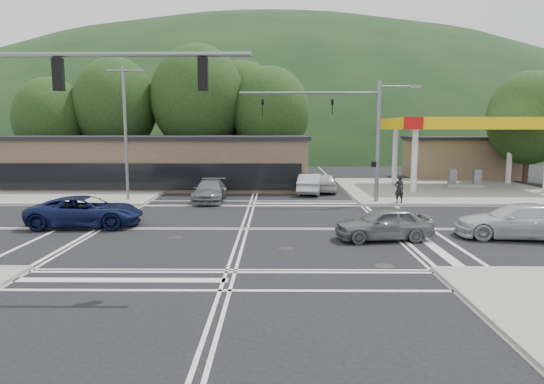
{
  "coord_description": "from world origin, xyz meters",
  "views": [
    {
      "loc": [
        1.56,
        -23.52,
        4.95
      ],
      "look_at": [
        1.35,
        3.34,
        1.4
      ],
      "focal_mm": 32.0,
      "sensor_mm": 36.0,
      "label": 1
    }
  ],
  "objects_px": {
    "car_silver_east": "(518,221)",
    "car_northbound": "(210,191)",
    "car_blue_west": "(86,211)",
    "car_grey_center": "(384,224)",
    "pedestrian": "(399,189)",
    "car_queue_a": "(311,184)",
    "car_queue_b": "(324,182)"
  },
  "relations": [
    {
      "from": "car_blue_west",
      "to": "car_grey_center",
      "type": "distance_m",
      "value": 14.67
    },
    {
      "from": "car_silver_east",
      "to": "car_queue_a",
      "type": "xyz_separation_m",
      "value": [
        -8.3,
        14.93,
        -0.02
      ]
    },
    {
      "from": "car_blue_west",
      "to": "car_queue_b",
      "type": "bearing_deg",
      "value": -47.65
    },
    {
      "from": "car_grey_center",
      "to": "car_queue_b",
      "type": "bearing_deg",
      "value": 175.33
    },
    {
      "from": "car_silver_east",
      "to": "car_queue_b",
      "type": "distance_m",
      "value": 17.47
    },
    {
      "from": "car_blue_west",
      "to": "car_queue_b",
      "type": "xyz_separation_m",
      "value": [
        13.36,
        13.5,
        -0.03
      ]
    },
    {
      "from": "car_queue_a",
      "to": "pedestrian",
      "type": "height_order",
      "value": "pedestrian"
    },
    {
      "from": "car_silver_east",
      "to": "pedestrian",
      "type": "bearing_deg",
      "value": -152.9
    },
    {
      "from": "car_blue_west",
      "to": "car_northbound",
      "type": "bearing_deg",
      "value": -34.0
    },
    {
      "from": "car_grey_center",
      "to": "car_northbound",
      "type": "relative_size",
      "value": 0.87
    },
    {
      "from": "car_silver_east",
      "to": "pedestrian",
      "type": "xyz_separation_m",
      "value": [
        -2.99,
        9.43,
        0.27
      ]
    },
    {
      "from": "car_queue_a",
      "to": "car_northbound",
      "type": "height_order",
      "value": "car_queue_a"
    },
    {
      "from": "car_silver_east",
      "to": "car_queue_a",
      "type": "relative_size",
      "value": 1.16
    },
    {
      "from": "car_queue_a",
      "to": "pedestrian",
      "type": "relative_size",
      "value": 2.56
    },
    {
      "from": "car_blue_west",
      "to": "car_queue_b",
      "type": "relative_size",
      "value": 1.28
    },
    {
      "from": "car_queue_b",
      "to": "car_silver_east",
      "type": "bearing_deg",
      "value": 116.53
    },
    {
      "from": "car_silver_east",
      "to": "car_northbound",
      "type": "xyz_separation_m",
      "value": [
        -15.42,
        10.93,
        -0.06
      ]
    },
    {
      "from": "car_queue_b",
      "to": "car_queue_a",
      "type": "bearing_deg",
      "value": 44.01
    },
    {
      "from": "car_queue_a",
      "to": "pedestrian",
      "type": "distance_m",
      "value": 7.65
    },
    {
      "from": "car_grey_center",
      "to": "pedestrian",
      "type": "height_order",
      "value": "pedestrian"
    },
    {
      "from": "car_silver_east",
      "to": "car_northbound",
      "type": "distance_m",
      "value": 18.9
    },
    {
      "from": "car_grey_center",
      "to": "car_silver_east",
      "type": "xyz_separation_m",
      "value": [
        6.14,
        0.37,
        0.05
      ]
    },
    {
      "from": "pedestrian",
      "to": "car_blue_west",
      "type": "bearing_deg",
      "value": 5.34
    },
    {
      "from": "car_blue_west",
      "to": "car_grey_center",
      "type": "height_order",
      "value": "car_blue_west"
    },
    {
      "from": "car_grey_center",
      "to": "car_silver_east",
      "type": "height_order",
      "value": "car_silver_east"
    },
    {
      "from": "car_blue_west",
      "to": "car_queue_a",
      "type": "relative_size",
      "value": 1.2
    },
    {
      "from": "car_blue_west",
      "to": "car_northbound",
      "type": "distance_m",
      "value": 9.92
    },
    {
      "from": "car_grey_center",
      "to": "car_queue_a",
      "type": "relative_size",
      "value": 0.93
    },
    {
      "from": "car_queue_b",
      "to": "car_northbound",
      "type": "relative_size",
      "value": 0.88
    },
    {
      "from": "car_northbound",
      "to": "car_blue_west",
      "type": "bearing_deg",
      "value": -121.48
    },
    {
      "from": "car_silver_east",
      "to": "car_queue_b",
      "type": "xyz_separation_m",
      "value": [
        -7.18,
        15.93,
        -0.04
      ]
    },
    {
      "from": "car_blue_west",
      "to": "car_grey_center",
      "type": "relative_size",
      "value": 1.29
    }
  ]
}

